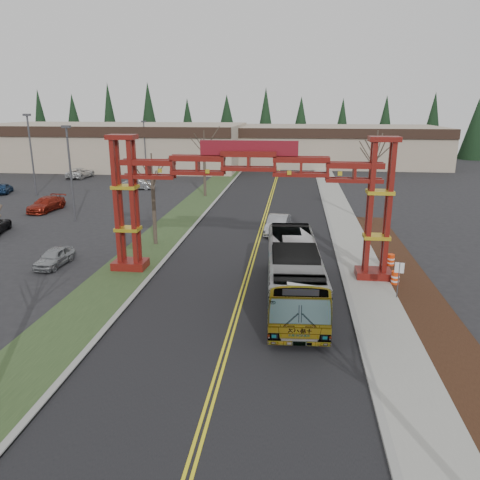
# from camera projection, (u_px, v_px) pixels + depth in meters

# --- Properties ---
(road) EXTENTS (12.00, 110.00, 0.02)m
(road) POSITION_uv_depth(u_px,v_px,m) (257.00, 244.00, 37.39)
(road) COLOR black
(road) RESTS_ON ground
(lane_line_left) EXTENTS (0.12, 100.00, 0.01)m
(lane_line_left) POSITION_uv_depth(u_px,v_px,m) (256.00, 243.00, 37.40)
(lane_line_left) COLOR yellow
(lane_line_left) RESTS_ON road
(lane_line_right) EXTENTS (0.12, 100.00, 0.01)m
(lane_line_right) POSITION_uv_depth(u_px,v_px,m) (259.00, 243.00, 37.38)
(lane_line_right) COLOR yellow
(lane_line_right) RESTS_ON road
(curb_right) EXTENTS (0.30, 110.00, 0.15)m
(curb_right) POSITION_uv_depth(u_px,v_px,m) (335.00, 245.00, 36.68)
(curb_right) COLOR gray
(curb_right) RESTS_ON ground
(sidewalk_right) EXTENTS (2.60, 110.00, 0.14)m
(sidewalk_right) POSITION_uv_depth(u_px,v_px,m) (354.00, 246.00, 36.51)
(sidewalk_right) COLOR gray
(sidewalk_right) RESTS_ON ground
(landscape_strip) EXTENTS (2.60, 50.00, 0.12)m
(landscape_strip) POSITION_uv_depth(u_px,v_px,m) (447.00, 340.00, 21.91)
(landscape_strip) COLOR black
(landscape_strip) RESTS_ON ground
(grass_median) EXTENTS (4.00, 110.00, 0.08)m
(grass_median) POSITION_uv_depth(u_px,v_px,m) (160.00, 240.00, 38.30)
(grass_median) COLOR #2B4020
(grass_median) RESTS_ON ground
(curb_left) EXTENTS (0.30, 110.00, 0.15)m
(curb_left) POSITION_uv_depth(u_px,v_px,m) (182.00, 240.00, 38.08)
(curb_left) COLOR gray
(curb_left) RESTS_ON ground
(gateway_arch) EXTENTS (18.20, 1.60, 8.90)m
(gateway_arch) POSITION_uv_depth(u_px,v_px,m) (249.00, 183.00, 29.06)
(gateway_arch) COLOR #5C100C
(gateway_arch) RESTS_ON ground
(retail_building_west) EXTENTS (46.00, 22.30, 7.50)m
(retail_building_west) POSITION_uv_depth(u_px,v_px,m) (114.00, 145.00, 84.58)
(retail_building_west) COLOR tan
(retail_building_west) RESTS_ON ground
(retail_building_east) EXTENTS (38.00, 20.30, 7.00)m
(retail_building_east) POSITION_uv_depth(u_px,v_px,m) (335.00, 145.00, 87.74)
(retail_building_east) COLOR tan
(retail_building_east) RESTS_ON ground
(conifer_treeline) EXTENTS (116.10, 5.60, 13.00)m
(conifer_treeline) POSITION_uv_depth(u_px,v_px,m) (285.00, 126.00, 99.52)
(conifer_treeline) COLOR black
(conifer_treeline) RESTS_ON ground
(transit_bus) EXTENTS (3.50, 12.13, 3.34)m
(transit_bus) POSITION_uv_depth(u_px,v_px,m) (293.00, 272.00, 26.10)
(transit_bus) COLOR #989CA0
(transit_bus) RESTS_ON ground
(silver_sedan) EXTENTS (2.23, 4.90, 1.56)m
(silver_sedan) POSITION_uv_depth(u_px,v_px,m) (278.00, 225.00, 40.26)
(silver_sedan) COLOR #A5A8AD
(silver_sedan) RESTS_ON ground
(parked_car_near_a) EXTENTS (1.63, 3.73, 1.25)m
(parked_car_near_a) POSITION_uv_depth(u_px,v_px,m) (54.00, 257.00, 32.07)
(parked_car_near_a) COLOR #919497
(parked_car_near_a) RESTS_ON ground
(parked_car_mid_a) EXTENTS (2.47, 5.18, 1.46)m
(parked_car_mid_a) POSITION_uv_depth(u_px,v_px,m) (46.00, 204.00, 48.84)
(parked_car_mid_a) COLOR maroon
(parked_car_mid_a) RESTS_ON ground
(parked_car_mid_b) EXTENTS (2.73, 4.19, 1.33)m
(parked_car_mid_b) POSITION_uv_depth(u_px,v_px,m) (4.00, 188.00, 58.71)
(parked_car_mid_b) COLOR navy
(parked_car_mid_b) RESTS_ON ground
(parked_car_far_a) EXTENTS (4.15, 1.45, 1.37)m
(parked_car_far_a) POSITION_uv_depth(u_px,v_px,m) (139.00, 184.00, 61.71)
(parked_car_far_a) COLOR gray
(parked_car_far_a) RESTS_ON ground
(parked_car_far_b) EXTENTS (2.86, 5.63, 1.52)m
(parked_car_far_b) POSITION_uv_depth(u_px,v_px,m) (80.00, 173.00, 71.39)
(parked_car_far_b) COLOR white
(parked_car_far_b) RESTS_ON ground
(bare_tree_median_mid) EXTENTS (3.05, 3.05, 7.18)m
(bare_tree_median_mid) POSITION_uv_depth(u_px,v_px,m) (152.00, 180.00, 35.78)
(bare_tree_median_mid) COLOR #382D26
(bare_tree_median_mid) RESTS_ON ground
(bare_tree_median_far) EXTENTS (3.37, 3.37, 7.85)m
(bare_tree_median_far) POSITION_uv_depth(u_px,v_px,m) (204.00, 150.00, 55.47)
(bare_tree_median_far) COLOR #382D26
(bare_tree_median_far) RESTS_ON ground
(bare_tree_right_far) EXTENTS (3.50, 3.50, 8.57)m
(bare_tree_right_far) POSITION_uv_depth(u_px,v_px,m) (376.00, 157.00, 41.99)
(bare_tree_right_far) COLOR #382D26
(bare_tree_right_far) RESTS_ON ground
(light_pole_near) EXTENTS (0.77, 0.39, 8.92)m
(light_pole_near) POSITION_uv_depth(u_px,v_px,m) (70.00, 167.00, 43.55)
(light_pole_near) COLOR #3F3F44
(light_pole_near) RESTS_ON ground
(light_pole_mid) EXTENTS (0.84, 0.42, 9.73)m
(light_pole_mid) POSITION_uv_depth(u_px,v_px,m) (31.00, 149.00, 56.35)
(light_pole_mid) COLOR #3F3F44
(light_pole_mid) RESTS_ON ground
(light_pole_far) EXTENTS (0.73, 0.36, 8.41)m
(light_pole_far) POSITION_uv_depth(u_px,v_px,m) (145.00, 144.00, 72.64)
(light_pole_far) COLOR #3F3F44
(light_pole_far) RESTS_ON ground
(street_sign) EXTENTS (0.50, 0.15, 2.22)m
(street_sign) POSITION_uv_depth(u_px,v_px,m) (399.00, 273.00, 26.18)
(street_sign) COLOR #3F3F44
(street_sign) RESTS_ON ground
(barrel_south) EXTENTS (0.50, 0.50, 0.93)m
(barrel_south) POSITION_uv_depth(u_px,v_px,m) (395.00, 279.00, 28.56)
(barrel_south) COLOR #F53F0D
(barrel_south) RESTS_ON ground
(barrel_mid) EXTENTS (0.50, 0.50, 0.92)m
(barrel_mid) POSITION_uv_depth(u_px,v_px,m) (383.00, 261.00, 31.79)
(barrel_mid) COLOR #F53F0D
(barrel_mid) RESTS_ON ground
(barrel_north) EXTENTS (0.48, 0.48, 0.90)m
(barrel_north) POSITION_uv_depth(u_px,v_px,m) (391.00, 261.00, 31.91)
(barrel_north) COLOR #F53F0D
(barrel_north) RESTS_ON ground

